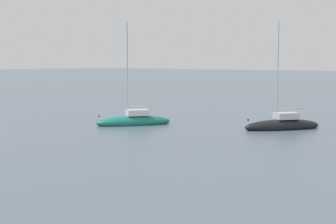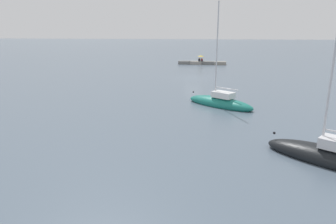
# 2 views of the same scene
# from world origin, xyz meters

# --- Properties ---
(ground_plane) EXTENTS (500.00, 500.00, 0.00)m
(ground_plane) POSITION_xyz_m (0.00, 0.00, 0.00)
(ground_plane) COLOR slate
(seawall_pier) EXTENTS (9.97, 1.63, 0.65)m
(seawall_pier) POSITION_xyz_m (0.00, -19.69, 0.33)
(seawall_pier) COLOR gray
(seawall_pier) RESTS_ON ground_plane
(person_seated_maroon_left) EXTENTS (0.48, 0.66, 0.73)m
(person_seated_maroon_left) POSITION_xyz_m (0.04, -19.59, 0.91)
(person_seated_maroon_left) COLOR #1E2333
(person_seated_maroon_left) RESTS_ON seawall_pier
(person_seated_dark_right) EXTENTS (0.48, 0.66, 0.73)m
(person_seated_dark_right) POSITION_xyz_m (0.60, -19.62, 0.91)
(person_seated_dark_right) COLOR #1E2333
(person_seated_dark_right) RESTS_ON seawall_pier
(umbrella_open_yellow) EXTENTS (1.26, 1.26, 1.28)m
(umbrella_open_yellow) POSITION_xyz_m (0.34, -19.69, 1.76)
(umbrella_open_yellow) COLOR black
(umbrella_open_yellow) RESTS_ON seawall_pier
(sailboat_black_near) EXTENTS (6.82, 5.48, 9.31)m
(sailboat_black_near) POSITION_xyz_m (-10.01, 28.65, 0.34)
(sailboat_black_near) COLOR black
(sailboat_black_near) RESTS_ON ground_plane
(sailboat_teal_far) EXTENTS (6.75, 5.38, 9.54)m
(sailboat_teal_far) POSITION_xyz_m (-4.13, 16.99, 0.34)
(sailboat_teal_far) COLOR #197266
(sailboat_teal_far) RESTS_ON ground_plane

